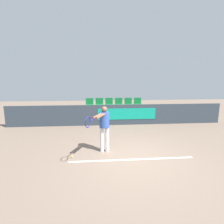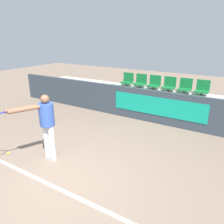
% 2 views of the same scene
% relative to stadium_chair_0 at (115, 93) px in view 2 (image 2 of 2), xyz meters
% --- Properties ---
extents(ground_plane, '(30.00, 30.00, 0.00)m').
position_rel_stadium_chair_0_xyz_m(ground_plane, '(1.58, -4.88, -0.61)').
color(ground_plane, '#7A6656').
extents(court_baseline, '(4.01, 0.08, 0.01)m').
position_rel_stadium_chair_0_xyz_m(court_baseline, '(1.58, -5.03, -0.61)').
color(court_baseline, white).
rests_on(court_baseline, ground).
extents(barrier_wall, '(11.85, 0.14, 1.13)m').
position_rel_stadium_chair_0_xyz_m(barrier_wall, '(1.59, -0.74, -0.05)').
color(barrier_wall, '#2D3842').
rests_on(barrier_wall, ground).
extents(bleacher_tier_front, '(11.45, 1.06, 0.36)m').
position_rel_stadium_chair_0_xyz_m(bleacher_tier_front, '(1.58, -0.13, -0.43)').
color(bleacher_tier_front, '#ADA89E').
rests_on(bleacher_tier_front, ground).
extents(bleacher_tier_middle, '(11.45, 1.06, 0.72)m').
position_rel_stadium_chair_0_xyz_m(bleacher_tier_middle, '(1.58, 0.94, -0.25)').
color(bleacher_tier_middle, '#ADA89E').
rests_on(bleacher_tier_middle, ground).
extents(stadium_chair_0, '(0.49, 0.38, 0.58)m').
position_rel_stadium_chair_0_xyz_m(stadium_chair_0, '(0.00, 0.00, 0.00)').
color(stadium_chair_0, '#333333').
rests_on(stadium_chair_0, bleacher_tier_front).
extents(stadium_chair_1, '(0.49, 0.38, 0.58)m').
position_rel_stadium_chair_0_xyz_m(stadium_chair_1, '(0.63, 0.00, 0.00)').
color(stadium_chair_1, '#333333').
rests_on(stadium_chair_1, bleacher_tier_front).
extents(stadium_chair_2, '(0.49, 0.38, 0.58)m').
position_rel_stadium_chair_0_xyz_m(stadium_chair_2, '(1.26, 0.00, 0.00)').
color(stadium_chair_2, '#333333').
rests_on(stadium_chair_2, bleacher_tier_front).
extents(stadium_chair_3, '(0.49, 0.38, 0.58)m').
position_rel_stadium_chair_0_xyz_m(stadium_chair_3, '(1.89, 0.00, 0.00)').
color(stadium_chair_3, '#333333').
rests_on(stadium_chair_3, bleacher_tier_front).
extents(stadium_chair_4, '(0.49, 0.38, 0.58)m').
position_rel_stadium_chair_0_xyz_m(stadium_chair_4, '(2.53, 0.00, 0.00)').
color(stadium_chair_4, '#333333').
rests_on(stadium_chair_4, bleacher_tier_front).
extents(stadium_chair_5, '(0.49, 0.38, 0.58)m').
position_rel_stadium_chair_0_xyz_m(stadium_chair_5, '(3.16, 0.00, 0.00)').
color(stadium_chair_5, '#333333').
rests_on(stadium_chair_5, bleacher_tier_front).
extents(stadium_chair_6, '(0.49, 0.38, 0.58)m').
position_rel_stadium_chair_0_xyz_m(stadium_chair_6, '(0.00, 1.06, 0.36)').
color(stadium_chair_6, '#333333').
rests_on(stadium_chair_6, bleacher_tier_middle).
extents(stadium_chair_7, '(0.49, 0.38, 0.58)m').
position_rel_stadium_chair_0_xyz_m(stadium_chair_7, '(0.63, 1.06, 0.36)').
color(stadium_chair_7, '#333333').
rests_on(stadium_chair_7, bleacher_tier_middle).
extents(stadium_chair_8, '(0.49, 0.38, 0.58)m').
position_rel_stadium_chair_0_xyz_m(stadium_chair_8, '(1.26, 1.06, 0.36)').
color(stadium_chair_8, '#333333').
rests_on(stadium_chair_8, bleacher_tier_middle).
extents(stadium_chair_9, '(0.49, 0.38, 0.58)m').
position_rel_stadium_chair_0_xyz_m(stadium_chair_9, '(1.89, 1.06, 0.36)').
color(stadium_chair_9, '#333333').
rests_on(stadium_chair_9, bleacher_tier_middle).
extents(stadium_chair_10, '(0.49, 0.38, 0.58)m').
position_rel_stadium_chair_0_xyz_m(stadium_chair_10, '(2.53, 1.06, 0.36)').
color(stadium_chair_10, '#333333').
rests_on(stadium_chair_10, bleacher_tier_middle).
extents(stadium_chair_11, '(0.49, 0.38, 0.58)m').
position_rel_stadium_chair_0_xyz_m(stadium_chair_11, '(3.16, 1.06, 0.36)').
color(stadium_chair_11, '#333333').
rests_on(stadium_chair_11, bleacher_tier_middle).
extents(tennis_player, '(0.74, 1.49, 1.62)m').
position_rel_stadium_chair_0_xyz_m(tennis_player, '(0.70, -4.37, 0.40)').
color(tennis_player, silver).
rests_on(tennis_player, ground).
extents(tennis_ball, '(0.07, 0.07, 0.07)m').
position_rel_stadium_chair_0_xyz_m(tennis_ball, '(-0.35, -4.72, -0.58)').
color(tennis_ball, '#CCDB33').
rests_on(tennis_ball, ground).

